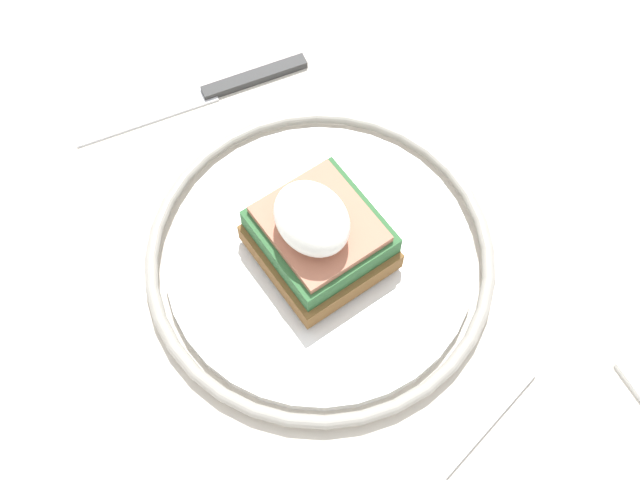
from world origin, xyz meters
TOP-DOWN VIEW (x-y plane):
  - ground_plane at (0.00, 0.00)m, footprint 6.00×6.00m
  - dining_table at (0.00, 0.00)m, footprint 0.89×0.78m
  - plate at (-0.02, -0.01)m, footprint 0.26×0.26m
  - sandwich at (-0.02, -0.01)m, footprint 0.09×0.09m
  - fork at (-0.19, 0.00)m, footprint 0.04×0.15m
  - knife at (0.16, -0.02)m, footprint 0.06×0.20m

SIDE VIEW (x-z plane):
  - ground_plane at x=0.00m, z-range 0.00..0.00m
  - dining_table at x=0.00m, z-range 0.24..0.96m
  - fork at x=-0.19m, z-range 0.72..0.73m
  - knife at x=0.16m, z-range 0.72..0.73m
  - plate at x=-0.02m, z-range 0.72..0.74m
  - sandwich at x=-0.02m, z-range 0.73..0.81m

